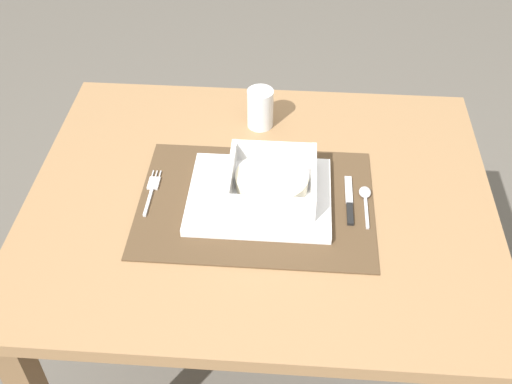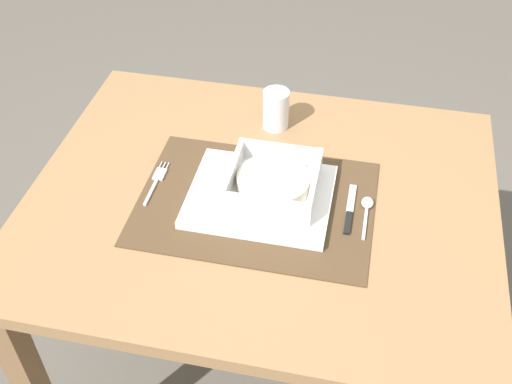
{
  "view_description": "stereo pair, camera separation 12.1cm",
  "coord_description": "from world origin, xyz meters",
  "px_view_note": "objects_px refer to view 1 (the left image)",
  "views": [
    {
      "loc": [
        0.06,
        -0.91,
        1.57
      ],
      "look_at": [
        -0.01,
        -0.02,
        0.75
      ],
      "focal_mm": 43.94,
      "sensor_mm": 36.0,
      "label": 1
    },
    {
      "loc": [
        0.18,
        -0.89,
        1.57
      ],
      "look_at": [
        -0.01,
        -0.02,
        0.75
      ],
      "focal_mm": 43.94,
      "sensor_mm": 36.0,
      "label": 2
    }
  ],
  "objects_px": {
    "spoon": "(365,196)",
    "butter_knife": "(349,203)",
    "dining_table": "(260,231)",
    "porridge_bowl": "(272,182)",
    "drinking_glass": "(260,110)",
    "fork": "(152,189)"
  },
  "relations": [
    {
      "from": "spoon",
      "to": "butter_knife",
      "type": "bearing_deg",
      "value": -149.36
    },
    {
      "from": "dining_table",
      "to": "porridge_bowl",
      "type": "relative_size",
      "value": 5.44
    },
    {
      "from": "porridge_bowl",
      "to": "drinking_glass",
      "type": "xyz_separation_m",
      "value": [
        -0.04,
        0.24,
        0.0
      ]
    },
    {
      "from": "dining_table",
      "to": "drinking_glass",
      "type": "xyz_separation_m",
      "value": [
        -0.02,
        0.23,
        0.14
      ]
    },
    {
      "from": "fork",
      "to": "drinking_glass",
      "type": "distance_m",
      "value": 0.31
    },
    {
      "from": "fork",
      "to": "drinking_glass",
      "type": "height_order",
      "value": "drinking_glass"
    },
    {
      "from": "dining_table",
      "to": "fork",
      "type": "xyz_separation_m",
      "value": [
        -0.22,
        -0.0,
        0.11
      ]
    },
    {
      "from": "dining_table",
      "to": "drinking_glass",
      "type": "distance_m",
      "value": 0.28
    },
    {
      "from": "dining_table",
      "to": "fork",
      "type": "distance_m",
      "value": 0.24
    },
    {
      "from": "dining_table",
      "to": "porridge_bowl",
      "type": "bearing_deg",
      "value": -2.82
    },
    {
      "from": "drinking_glass",
      "to": "spoon",
      "type": "bearing_deg",
      "value": -45.82
    },
    {
      "from": "dining_table",
      "to": "porridge_bowl",
      "type": "xyz_separation_m",
      "value": [
        0.02,
        -0.0,
        0.14
      ]
    },
    {
      "from": "dining_table",
      "to": "spoon",
      "type": "height_order",
      "value": "spoon"
    },
    {
      "from": "dining_table",
      "to": "fork",
      "type": "relative_size",
      "value": 7.0
    },
    {
      "from": "fork",
      "to": "spoon",
      "type": "height_order",
      "value": "spoon"
    },
    {
      "from": "spoon",
      "to": "fork",
      "type": "bearing_deg",
      "value": -179.14
    },
    {
      "from": "fork",
      "to": "spoon",
      "type": "xyz_separation_m",
      "value": [
        0.43,
        0.01,
        0.0
      ]
    },
    {
      "from": "porridge_bowl",
      "to": "dining_table",
      "type": "bearing_deg",
      "value": 177.18
    },
    {
      "from": "porridge_bowl",
      "to": "spoon",
      "type": "relative_size",
      "value": 1.51
    },
    {
      "from": "fork",
      "to": "drinking_glass",
      "type": "xyz_separation_m",
      "value": [
        0.2,
        0.24,
        0.03
      ]
    },
    {
      "from": "drinking_glass",
      "to": "porridge_bowl",
      "type": "bearing_deg",
      "value": -80.73
    },
    {
      "from": "dining_table",
      "to": "drinking_glass",
      "type": "relative_size",
      "value": 10.21
    }
  ]
}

